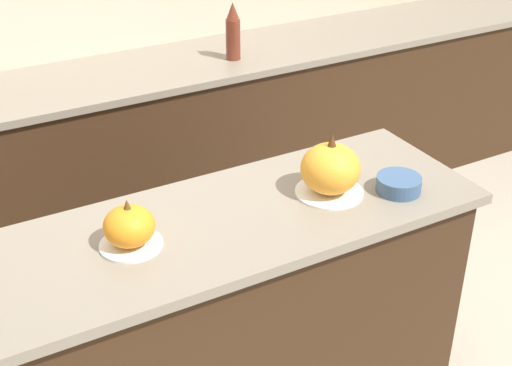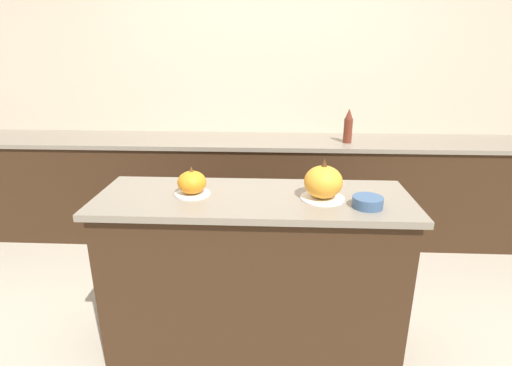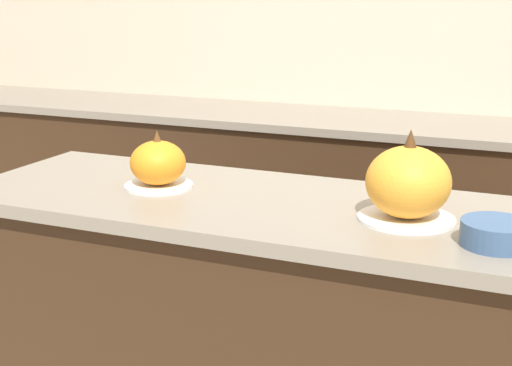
% 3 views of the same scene
% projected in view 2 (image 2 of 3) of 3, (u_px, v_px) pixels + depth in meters
% --- Properties ---
extents(ground_plane, '(12.00, 12.00, 0.00)m').
position_uv_depth(ground_plane, '(254.00, 340.00, 2.38)').
color(ground_plane, '#BCB29E').
extents(wall_back, '(8.00, 0.06, 2.50)m').
position_uv_depth(wall_back, '(264.00, 93.00, 3.61)').
color(wall_back, beige).
rests_on(wall_back, ground_plane).
extents(kitchen_island, '(1.64, 0.58, 0.92)m').
position_uv_depth(kitchen_island, '(253.00, 273.00, 2.22)').
color(kitchen_island, '#382314').
rests_on(kitchen_island, ground_plane).
extents(back_counter, '(6.00, 0.60, 0.90)m').
position_uv_depth(back_counter, '(262.00, 189.00, 3.56)').
color(back_counter, '#382314').
rests_on(back_counter, ground_plane).
extents(pumpkin_cake_left, '(0.19, 0.19, 0.16)m').
position_uv_depth(pumpkin_cake_left, '(192.00, 183.00, 2.07)').
color(pumpkin_cake_left, white).
rests_on(pumpkin_cake_left, kitchen_island).
extents(pumpkin_cake_right, '(0.22, 0.22, 0.21)m').
position_uv_depth(pumpkin_cake_right, '(323.00, 183.00, 2.01)').
color(pumpkin_cake_right, white).
rests_on(pumpkin_cake_right, kitchen_island).
extents(bottle_tall, '(0.07, 0.07, 0.28)m').
position_uv_depth(bottle_tall, '(348.00, 126.00, 3.26)').
color(bottle_tall, maroon).
rests_on(bottle_tall, back_counter).
extents(mixing_bowl, '(0.15, 0.15, 0.05)m').
position_uv_depth(mixing_bowl, '(368.00, 202.00, 1.92)').
color(mixing_bowl, '#3D5B84').
rests_on(mixing_bowl, kitchen_island).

